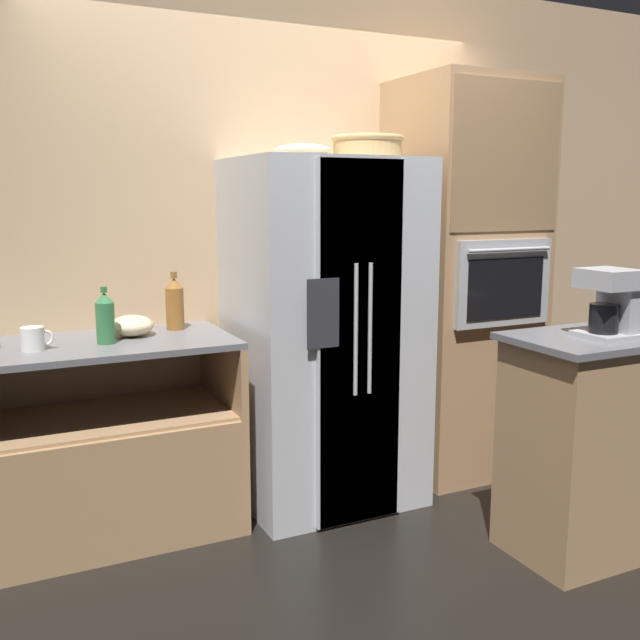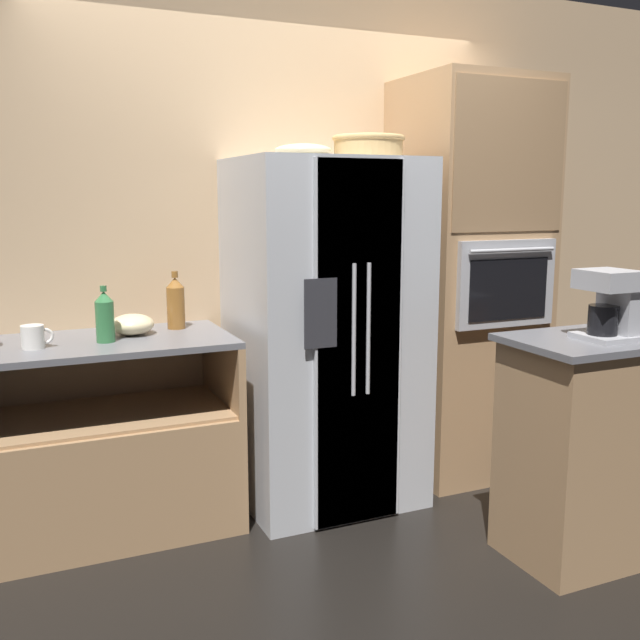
% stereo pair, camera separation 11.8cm
% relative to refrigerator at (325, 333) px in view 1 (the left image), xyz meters
% --- Properties ---
extents(ground_plane, '(20.00, 20.00, 0.00)m').
position_rel_refrigerator_xyz_m(ground_plane, '(-0.14, -0.01, -0.89)').
color(ground_plane, black).
extents(wall_back, '(12.00, 0.06, 2.80)m').
position_rel_refrigerator_xyz_m(wall_back, '(-0.14, 0.42, 0.51)').
color(wall_back, tan).
rests_on(wall_back, ground_plane).
extents(counter_left, '(1.53, 0.66, 0.94)m').
position_rel_refrigerator_xyz_m(counter_left, '(-1.30, 0.06, -0.55)').
color(counter_left, '#A87F56').
rests_on(counter_left, ground_plane).
extents(refrigerator, '(0.90, 0.81, 1.78)m').
position_rel_refrigerator_xyz_m(refrigerator, '(0.00, 0.00, 0.00)').
color(refrigerator, silver).
rests_on(refrigerator, ground_plane).
extents(wall_oven, '(0.74, 0.74, 2.23)m').
position_rel_refrigerator_xyz_m(wall_oven, '(0.91, 0.05, 0.23)').
color(wall_oven, '#A87F56').
rests_on(wall_oven, ground_plane).
extents(island_counter, '(0.75, 0.52, 1.00)m').
position_rel_refrigerator_xyz_m(island_counter, '(0.80, -1.05, -0.39)').
color(island_counter, '#A87F56').
rests_on(island_counter, ground_plane).
extents(wicker_basket, '(0.36, 0.36, 0.11)m').
position_rel_refrigerator_xyz_m(wicker_basket, '(0.20, -0.07, 0.95)').
color(wicker_basket, tan).
rests_on(wicker_basket, refrigerator).
extents(fruit_bowl, '(0.28, 0.28, 0.06)m').
position_rel_refrigerator_xyz_m(fruit_bowl, '(-0.13, -0.02, 0.92)').
color(fruit_bowl, beige).
rests_on(fruit_bowl, refrigerator).
extents(bottle_tall, '(0.09, 0.09, 0.29)m').
position_rel_refrigerator_xyz_m(bottle_tall, '(-0.73, 0.21, 0.18)').
color(bottle_tall, brown).
rests_on(bottle_tall, counter_left).
extents(bottle_short, '(0.08, 0.08, 0.26)m').
position_rel_refrigerator_xyz_m(bottle_short, '(-1.10, 0.01, 0.16)').
color(bottle_short, '#33723F').
rests_on(bottle_short, counter_left).
extents(mug, '(0.14, 0.10, 0.10)m').
position_rel_refrigerator_xyz_m(mug, '(-1.41, -0.01, 0.10)').
color(mug, silver).
rests_on(mug, counter_left).
extents(mixing_bowl, '(0.21, 0.21, 0.10)m').
position_rel_refrigerator_xyz_m(mixing_bowl, '(-0.96, 0.13, 0.09)').
color(mixing_bowl, beige).
rests_on(mixing_bowl, counter_left).
extents(coffee_maker, '(0.20, 0.22, 0.30)m').
position_rel_refrigerator_xyz_m(coffee_maker, '(0.81, -1.11, 0.27)').
color(coffee_maker, '#B2B2B7').
rests_on(coffee_maker, island_counter).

